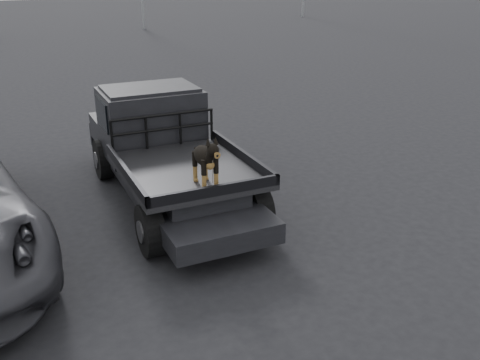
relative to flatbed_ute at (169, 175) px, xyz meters
name	(u,v)px	position (x,y,z in m)	size (l,w,h in m)	color
ground	(237,243)	(0.40, -1.93, -0.46)	(120.00, 120.00, 0.00)	black
flatbed_ute	(169,175)	(0.00, 0.00, 0.00)	(2.00, 5.40, 0.92)	black
ute_cab	(151,111)	(0.00, 0.95, 0.90)	(1.72, 1.30, 0.88)	black
headache_rack	(164,131)	(0.00, 0.20, 0.74)	(1.80, 0.08, 0.55)	black
dog	(205,160)	(0.02, -1.70, 0.83)	(0.32, 0.60, 0.74)	black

